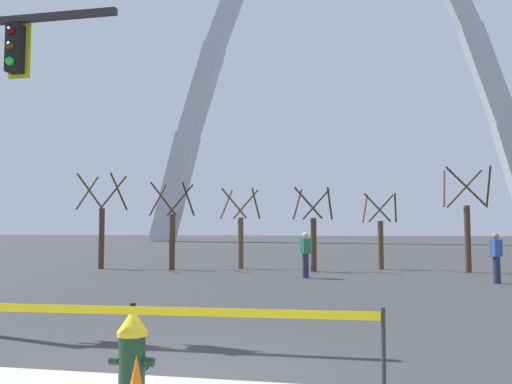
# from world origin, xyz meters

# --- Properties ---
(ground_plane) EXTENTS (240.00, 240.00, 0.00)m
(ground_plane) POSITION_xyz_m (0.00, 0.00, 0.00)
(ground_plane) COLOR #333335
(fire_hydrant) EXTENTS (0.46, 0.48, 0.99)m
(fire_hydrant) POSITION_xyz_m (-0.18, -0.87, 0.47)
(fire_hydrant) COLOR black
(fire_hydrant) RESTS_ON ground
(caution_tape_barrier) EXTENTS (5.58, 0.30, 1.01)m
(caution_tape_barrier) POSITION_xyz_m (-0.53, -0.97, 0.70)
(caution_tape_barrier) COLOR #232326
(caution_tape_barrier) RESTS_ON ground
(monument_arch) EXTENTS (49.45, 2.78, 50.96)m
(monument_arch) POSITION_xyz_m (-0.00, 60.06, 22.12)
(monument_arch) COLOR #B2B5BC
(monument_arch) RESTS_ON ground
(tree_far_left) EXTENTS (1.88, 1.90, 4.08)m
(tree_far_left) POSITION_xyz_m (-8.76, 15.04, 1.81)
(tree_far_left) COLOR #473323
(tree_far_left) RESTS_ON ground
(tree_left_mid) EXTENTS (1.70, 1.71, 3.67)m
(tree_left_mid) POSITION_xyz_m (-5.62, 15.20, 1.63)
(tree_left_mid) COLOR #473323
(tree_left_mid) RESTS_ON ground
(tree_center_left) EXTENTS (1.61, 1.62, 3.47)m
(tree_center_left) POSITION_xyz_m (-2.88, 16.25, 1.54)
(tree_center_left) COLOR brown
(tree_center_left) RESTS_ON ground
(tree_center_right) EXTENTS (1.58, 1.59, 3.39)m
(tree_center_right) POSITION_xyz_m (0.34, 15.35, 1.50)
(tree_center_right) COLOR #473323
(tree_center_right) RESTS_ON ground
(tree_right_mid) EXTENTS (1.50, 1.51, 3.22)m
(tree_right_mid) POSITION_xyz_m (3.05, 16.98, 1.43)
(tree_right_mid) COLOR brown
(tree_right_mid) RESTS_ON ground
(tree_far_right) EXTENTS (1.91, 1.92, 4.15)m
(tree_far_right) POSITION_xyz_m (6.36, 16.01, 1.84)
(tree_far_right) COLOR #473323
(tree_far_right) RESTS_ON ground
(pedestrian_walking_left) EXTENTS (0.37, 0.39, 1.59)m
(pedestrian_walking_left) POSITION_xyz_m (0.28, 12.50, 0.82)
(pedestrian_walking_left) COLOR #232847
(pedestrian_walking_left) RESTS_ON ground
(pedestrian_standing_center) EXTENTS (0.39, 0.36, 1.59)m
(pedestrian_standing_center) POSITION_xyz_m (6.37, 11.82, 0.82)
(pedestrian_standing_center) COLOR #232847
(pedestrian_standing_center) RESTS_ON ground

